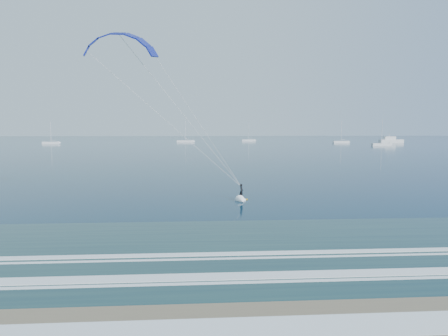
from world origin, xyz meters
The scene contains 8 objects.
ground centered at (0.00, 0.00, 0.00)m, with size 900.00×900.00×0.00m, color #072A40.
kitesurfer_rig centered at (2.36, 26.17, 9.44)m, with size 18.18×8.96×18.46m.
motor_yacht centered at (117.08, 211.94, 1.50)m, with size 13.76×3.67×5.85m.
sailboat_0 centered at (-76.59, 208.88, 0.69)m, with size 9.02×2.40×12.34m.
sailboat_1 centered at (-3.77, 231.65, 0.70)m, with size 10.58×2.40×14.01m.
sailboat_2 centered at (37.81, 249.85, 0.68)m, with size 9.02×2.40×12.23m.
sailboat_3 centered at (87.55, 212.68, 0.69)m, with size 9.40×2.40×12.73m.
sailboat_4 centered at (93.91, 174.59, 0.69)m, with size 9.62×2.40×12.91m.
Camera 1 is at (3.62, -15.93, 8.22)m, focal length 32.00 mm.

